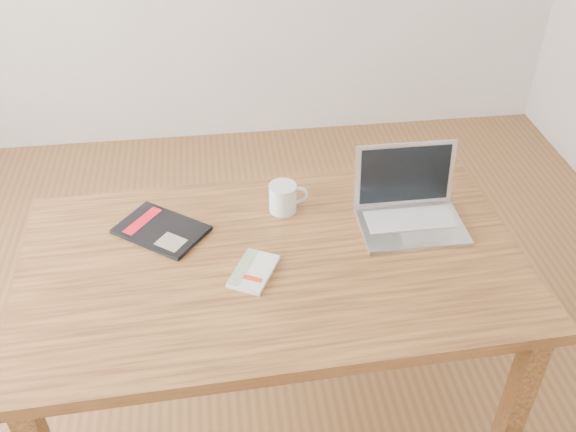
{
  "coord_description": "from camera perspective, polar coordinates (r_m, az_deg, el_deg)",
  "views": [
    {
      "loc": [
        0.06,
        -1.36,
        1.94
      ],
      "look_at": [
        0.25,
        0.05,
        0.85
      ],
      "focal_mm": 40.0,
      "sensor_mm": 36.0,
      "label": 1
    }
  ],
  "objects": [
    {
      "name": "room",
      "position": [
        1.48,
        -12.25,
        13.35
      ],
      "size": [
        4.04,
        4.04,
        2.7
      ],
      "color": "brown",
      "rests_on": "ground"
    },
    {
      "name": "desk",
      "position": [
        1.87,
        -1.29,
        -5.85
      ],
      "size": [
        1.44,
        0.86,
        0.75
      ],
      "rotation": [
        0.0,
        0.0,
        0.04
      ],
      "color": "brown",
      "rests_on": "ground"
    },
    {
      "name": "white_guidebook",
      "position": [
        1.76,
        -3.08,
        -4.94
      ],
      "size": [
        0.16,
        0.19,
        0.01
      ],
      "rotation": [
        0.0,
        0.0,
        -0.47
      ],
      "color": "silver",
      "rests_on": "desk"
    },
    {
      "name": "black_guidebook",
      "position": [
        1.93,
        -11.2,
        -1.21
      ],
      "size": [
        0.3,
        0.29,
        0.01
      ],
      "rotation": [
        0.0,
        0.0,
        0.92
      ],
      "color": "black",
      "rests_on": "desk"
    },
    {
      "name": "laptop",
      "position": [
        1.95,
        10.72,
        0.8
      ],
      "size": [
        0.31,
        0.24,
        0.22
      ],
      "rotation": [
        0.0,
        0.0,
        0.0
      ],
      "color": "silver",
      "rests_on": "desk"
    },
    {
      "name": "coffee_mug",
      "position": [
        1.96,
        -0.38,
        1.69
      ],
      "size": [
        0.12,
        0.08,
        0.09
      ],
      "rotation": [
        0.0,
        0.0,
        0.13
      ],
      "color": "white",
      "rests_on": "desk"
    }
  ]
}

